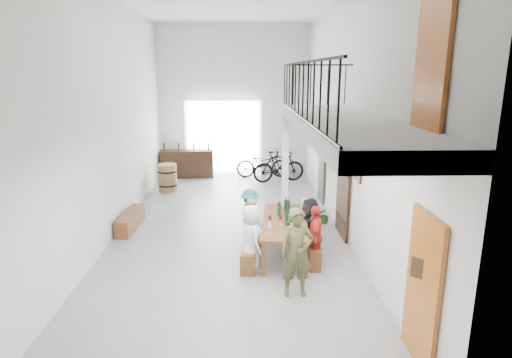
{
  "coord_description": "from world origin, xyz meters",
  "views": [
    {
      "loc": [
        0.35,
        -9.93,
        3.85
      ],
      "look_at": [
        0.63,
        -0.5,
        1.46
      ],
      "focal_mm": 30.0,
      "sensor_mm": 36.0,
      "label": 1
    }
  ],
  "objects_px": {
    "tasting_table": "(285,224)",
    "side_bench": "(130,220)",
    "bicycle_near": "(263,164)",
    "host_standing": "(297,253)",
    "oak_barrel": "(168,178)",
    "bench_inner": "(252,248)",
    "serving_counter": "(187,164)"
  },
  "relations": [
    {
      "from": "tasting_table",
      "to": "bench_inner",
      "type": "relative_size",
      "value": 1.31
    },
    {
      "from": "side_bench",
      "to": "oak_barrel",
      "type": "distance_m",
      "value": 3.45
    },
    {
      "from": "host_standing",
      "to": "bicycle_near",
      "type": "height_order",
      "value": "host_standing"
    },
    {
      "from": "tasting_table",
      "to": "host_standing",
      "type": "distance_m",
      "value": 1.66
    },
    {
      "from": "side_bench",
      "to": "serving_counter",
      "type": "xyz_separation_m",
      "value": [
        0.75,
        5.36,
        0.3
      ]
    },
    {
      "from": "bench_inner",
      "to": "oak_barrel",
      "type": "distance_m",
      "value": 5.86
    },
    {
      "from": "bicycle_near",
      "to": "side_bench",
      "type": "bearing_deg",
      "value": 142.81
    },
    {
      "from": "host_standing",
      "to": "bicycle_near",
      "type": "distance_m",
      "value": 8.63
    },
    {
      "from": "tasting_table",
      "to": "bicycle_near",
      "type": "distance_m",
      "value": 6.97
    },
    {
      "from": "tasting_table",
      "to": "oak_barrel",
      "type": "bearing_deg",
      "value": 128.81
    },
    {
      "from": "tasting_table",
      "to": "bench_inner",
      "type": "height_order",
      "value": "tasting_table"
    },
    {
      "from": "bench_inner",
      "to": "side_bench",
      "type": "distance_m",
      "value": 3.51
    },
    {
      "from": "bench_inner",
      "to": "bicycle_near",
      "type": "distance_m",
      "value": 7.07
    },
    {
      "from": "host_standing",
      "to": "oak_barrel",
      "type": "bearing_deg",
      "value": 115.13
    },
    {
      "from": "bench_inner",
      "to": "host_standing",
      "type": "xyz_separation_m",
      "value": [
        0.75,
        -1.58,
        0.59
      ]
    },
    {
      "from": "side_bench",
      "to": "bicycle_near",
      "type": "distance_m",
      "value": 6.35
    },
    {
      "from": "bicycle_near",
      "to": "tasting_table",
      "type": "bearing_deg",
      "value": 178.24
    },
    {
      "from": "bench_inner",
      "to": "host_standing",
      "type": "height_order",
      "value": "host_standing"
    },
    {
      "from": "bench_inner",
      "to": "serving_counter",
      "type": "bearing_deg",
      "value": 114.17
    },
    {
      "from": "tasting_table",
      "to": "host_standing",
      "type": "xyz_separation_m",
      "value": [
        0.05,
        -1.66,
        0.09
      ]
    },
    {
      "from": "side_bench",
      "to": "serving_counter",
      "type": "relative_size",
      "value": 0.79
    },
    {
      "from": "tasting_table",
      "to": "serving_counter",
      "type": "bearing_deg",
      "value": 118.46
    },
    {
      "from": "oak_barrel",
      "to": "serving_counter",
      "type": "relative_size",
      "value": 0.47
    },
    {
      "from": "side_bench",
      "to": "host_standing",
      "type": "distance_m",
      "value": 5.09
    },
    {
      "from": "bench_inner",
      "to": "serving_counter",
      "type": "xyz_separation_m",
      "value": [
        -2.27,
        7.16,
        0.3
      ]
    },
    {
      "from": "tasting_table",
      "to": "side_bench",
      "type": "xyz_separation_m",
      "value": [
        -3.71,
        1.73,
        -0.49
      ]
    },
    {
      "from": "oak_barrel",
      "to": "host_standing",
      "type": "height_order",
      "value": "host_standing"
    },
    {
      "from": "tasting_table",
      "to": "bicycle_near",
      "type": "xyz_separation_m",
      "value": [
        -0.14,
        6.96,
        -0.19
      ]
    },
    {
      "from": "oak_barrel",
      "to": "bicycle_near",
      "type": "height_order",
      "value": "bicycle_near"
    },
    {
      "from": "bicycle_near",
      "to": "host_standing",
      "type": "bearing_deg",
      "value": 178.35
    },
    {
      "from": "serving_counter",
      "to": "tasting_table",
      "type": "bearing_deg",
      "value": -71.02
    },
    {
      "from": "host_standing",
      "to": "bench_inner",
      "type": "bearing_deg",
      "value": 113.82
    }
  ]
}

